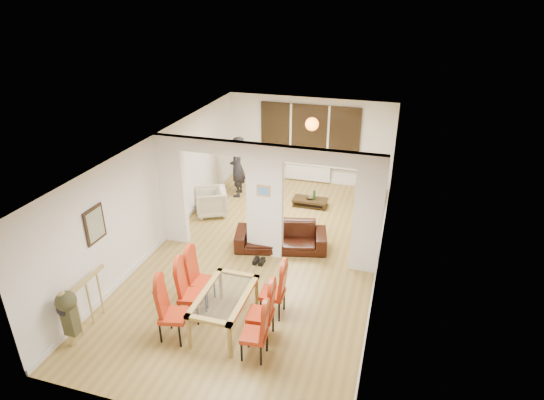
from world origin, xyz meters
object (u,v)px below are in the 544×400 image
at_px(dining_table, 225,310).
at_px(dining_chair_lc, 201,278).
at_px(dining_chair_ra, 254,332).
at_px(television, 367,192).
at_px(bottle, 314,195).
at_px(dining_chair_la, 173,311).
at_px(dining_chair_rc, 273,290).
at_px(coffee_table, 310,203).
at_px(sofa, 281,236).
at_px(person, 237,167).
at_px(armchair, 211,202).
at_px(dining_chair_lb, 191,292).
at_px(dining_chair_rb, 260,311).
at_px(bowl, 310,198).

xyz_separation_m(dining_table, dining_chair_lc, (-0.68, 0.52, 0.19)).
bearing_deg(dining_chair_ra, dining_table, 137.43).
distance_m(television, bottle, 1.55).
distance_m(dining_chair_la, dining_chair_rc, 1.79).
bearing_deg(dining_chair_la, coffee_table, 66.32).
distance_m(sofa, television, 3.51).
height_order(television, bottle, television).
xyz_separation_m(sofa, person, (-1.98, 2.50, 0.57)).
distance_m(sofa, person, 3.24).
bearing_deg(bottle, person, 176.34).
bearing_deg(bottle, armchair, -154.24).
bearing_deg(dining_chair_ra, dining_chair_lb, 150.48).
distance_m(dining_table, dining_chair_ra, 0.93).
relative_size(dining_chair_rb, bottle, 3.68).
distance_m(dining_chair_lb, person, 5.42).
distance_m(dining_chair_la, coffee_table, 5.87).
height_order(dining_chair_lb, dining_chair_rc, dining_chair_lb).
height_order(dining_chair_ra, bottle, dining_chair_ra).
bearing_deg(dining_chair_lc, armchair, 110.28).
relative_size(dining_table, dining_chair_lb, 1.33).
height_order(dining_chair_rb, coffee_table, dining_chair_rb).
bearing_deg(dining_chair_lc, dining_chair_ra, -37.74).
height_order(dining_table, television, dining_table).
distance_m(dining_chair_la, dining_chair_ra, 1.44).
relative_size(dining_chair_lb, sofa, 0.53).
bearing_deg(dining_chair_lc, sofa, 68.36).
distance_m(sofa, bowl, 2.38).
bearing_deg(dining_chair_ra, dining_chair_rc, 85.41).
bearing_deg(bowl, dining_chair_la, -100.94).
relative_size(sofa, coffee_table, 2.22).
bearing_deg(dining_chair_rb, dining_chair_rc, 82.21).
bearing_deg(dining_chair_la, dining_chair_lc, 75.35).
bearing_deg(bottle, dining_chair_ra, -87.84).
bearing_deg(dining_chair_lc, dining_table, -38.00).
xyz_separation_m(dining_table, television, (1.86, 5.97, -0.06)).
height_order(dining_chair_rb, television, dining_chair_rb).
relative_size(television, bottle, 3.41).
height_order(dining_chair_lb, dining_chair_rb, dining_chair_lb).
relative_size(armchair, bowl, 3.63).
bearing_deg(bowl, sofa, -94.21).
bearing_deg(dining_chair_ra, television, 74.49).
bearing_deg(dining_table, television, 72.67).
height_order(sofa, armchair, armchair).
relative_size(dining_chair_lc, coffee_table, 1.14).
relative_size(dining_chair_la, dining_chair_lc, 1.04).
relative_size(dining_chair_lb, bowl, 5.05).
height_order(dining_table, coffee_table, dining_table).
bearing_deg(television, dining_chair_ra, 164.28).
bearing_deg(dining_chair_lb, dining_chair_lc, 80.84).
relative_size(dining_chair_rc, armchair, 1.35).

